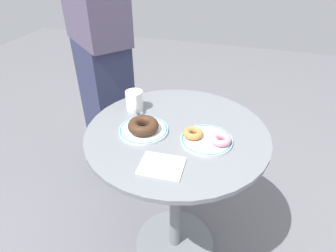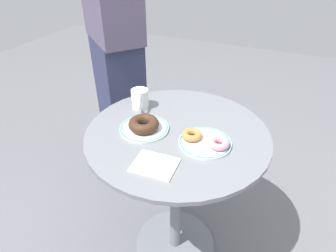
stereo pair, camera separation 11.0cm
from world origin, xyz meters
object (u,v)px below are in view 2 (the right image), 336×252
(cafe_table, at_px, (176,178))
(donut_old_fashioned, at_px, (192,135))
(coffee_mug, at_px, (140,99))
(plate_left, at_px, (144,128))
(person_figure, at_px, (115,47))
(paper_napkin, at_px, (155,165))
(plate_right, at_px, (205,143))
(donut_pink_frosted, at_px, (219,143))
(donut_chocolate, at_px, (144,124))

(cafe_table, bearing_deg, donut_old_fashioned, -24.47)
(cafe_table, height_order, coffee_mug, coffee_mug)
(plate_left, height_order, person_figure, person_figure)
(paper_napkin, xyz_separation_m, coffee_mug, (-0.23, 0.32, 0.04))
(plate_right, xyz_separation_m, paper_napkin, (-0.12, -0.18, -0.00))
(donut_old_fashioned, xyz_separation_m, person_figure, (-0.65, 0.50, 0.10))
(plate_right, distance_m, donut_old_fashioned, 0.06)
(plate_left, distance_m, donut_pink_frosted, 0.30)
(cafe_table, relative_size, donut_old_fashioned, 9.92)
(plate_left, bearing_deg, plate_right, 2.17)
(plate_left, bearing_deg, person_figure, 131.48)
(coffee_mug, bearing_deg, plate_right, -21.60)
(plate_right, height_order, donut_old_fashioned, donut_old_fashioned)
(cafe_table, height_order, donut_chocolate, donut_chocolate)
(donut_chocolate, height_order, person_figure, person_figure)
(donut_old_fashioned, bearing_deg, cafe_table, 155.53)
(donut_pink_frosted, relative_size, person_figure, 0.04)
(donut_chocolate, bearing_deg, plate_right, 3.56)
(plate_left, distance_m, donut_old_fashioned, 0.20)
(person_figure, bearing_deg, plate_right, -35.54)
(donut_pink_frosted, bearing_deg, plate_right, 172.46)
(donut_pink_frosted, bearing_deg, plate_left, -179.54)
(plate_right, height_order, person_figure, person_figure)
(plate_right, bearing_deg, donut_old_fashioned, 177.71)
(plate_left, relative_size, donut_chocolate, 1.61)
(donut_pink_frosted, xyz_separation_m, person_figure, (-0.76, 0.51, 0.10))
(plate_right, bearing_deg, donut_pink_frosted, -7.54)
(cafe_table, bearing_deg, person_figure, 141.02)
(paper_napkin, relative_size, coffee_mug, 1.34)
(donut_pink_frosted, xyz_separation_m, paper_napkin, (-0.17, -0.18, -0.02))
(plate_left, xyz_separation_m, paper_napkin, (0.13, -0.18, -0.00))
(cafe_table, relative_size, donut_pink_frosted, 9.92)
(donut_pink_frosted, height_order, paper_napkin, donut_pink_frosted)
(plate_left, bearing_deg, donut_old_fashioned, 3.38)
(donut_old_fashioned, bearing_deg, donut_chocolate, -174.84)
(donut_pink_frosted, distance_m, person_figure, 0.92)
(coffee_mug, relative_size, person_figure, 0.06)
(donut_old_fashioned, height_order, coffee_mug, coffee_mug)
(coffee_mug, bearing_deg, donut_old_fashioned, -24.73)
(cafe_table, xyz_separation_m, donut_old_fashioned, (0.07, -0.03, 0.28))
(paper_napkin, bearing_deg, donut_pink_frosted, 46.26)
(coffee_mug, height_order, person_figure, person_figure)
(donut_chocolate, relative_size, donut_old_fashioned, 1.59)
(donut_old_fashioned, bearing_deg, plate_right, -2.29)
(paper_napkin, distance_m, coffee_mug, 0.40)
(donut_chocolate, distance_m, person_figure, 0.69)
(donut_chocolate, xyz_separation_m, person_figure, (-0.45, 0.52, 0.09))
(cafe_table, relative_size, donut_chocolate, 6.22)
(donut_chocolate, distance_m, coffee_mug, 0.18)
(plate_left, bearing_deg, donut_pink_frosted, 0.46)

